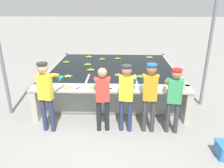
% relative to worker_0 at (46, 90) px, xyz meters
% --- Properties ---
extents(ground_plane, '(80.00, 80.00, 0.00)m').
position_rel_worker_0_xyz_m(ground_plane, '(1.49, 0.33, -1.06)').
color(ground_plane, gray).
rests_on(ground_plane, ground).
extents(wash_tank, '(4.19, 3.65, 0.91)m').
position_rel_worker_0_xyz_m(wash_tank, '(1.49, 2.59, -0.61)').
color(wash_tank, gray).
rests_on(wash_tank, ground).
extents(work_ledge, '(4.19, 0.45, 0.91)m').
position_rel_worker_0_xyz_m(work_ledge, '(1.49, 0.55, -0.43)').
color(work_ledge, '#B7B2A3').
rests_on(work_ledge, ground).
extents(worker_0, '(0.48, 0.75, 1.73)m').
position_rel_worker_0_xyz_m(worker_0, '(0.00, 0.00, 0.00)').
color(worker_0, navy).
rests_on(worker_0, ground).
extents(worker_1, '(0.45, 0.73, 1.61)m').
position_rel_worker_0_xyz_m(worker_1, '(1.32, 0.07, -0.10)').
color(worker_1, '#1E2328').
rests_on(worker_1, ground).
extents(worker_2, '(0.47, 0.74, 1.68)m').
position_rel_worker_0_xyz_m(worker_2, '(1.88, 0.07, -0.04)').
color(worker_2, navy).
rests_on(worker_2, ground).
extents(worker_3, '(0.44, 0.74, 1.72)m').
position_rel_worker_0_xyz_m(worker_3, '(2.43, 0.06, -0.01)').
color(worker_3, '#38383D').
rests_on(worker_3, ground).
extents(worker_4, '(0.47, 0.74, 1.62)m').
position_rel_worker_0_xyz_m(worker_4, '(2.99, 0.04, -0.09)').
color(worker_4, '#38383D').
rests_on(worker_4, ground).
extents(banana_bunch_floating_0, '(0.28, 0.28, 0.08)m').
position_rel_worker_0_xyz_m(banana_bunch_floating_0, '(0.19, 1.43, -0.14)').
color(banana_bunch_floating_0, '#93BC3D').
rests_on(banana_bunch_floating_0, wash_tank).
extents(banana_bunch_floating_1, '(0.28, 0.28, 0.08)m').
position_rel_worker_0_xyz_m(banana_bunch_floating_1, '(0.78, 2.08, -0.14)').
color(banana_bunch_floating_1, '#75A333').
rests_on(banana_bunch_floating_1, wash_tank).
extents(banana_bunch_floating_2, '(0.28, 0.27, 0.08)m').
position_rel_worker_0_xyz_m(banana_bunch_floating_2, '(1.63, 3.57, -0.14)').
color(banana_bunch_floating_2, '#75A333').
rests_on(banana_bunch_floating_2, wash_tank).
extents(banana_bunch_floating_3, '(0.28, 0.27, 0.08)m').
position_rel_worker_0_xyz_m(banana_bunch_floating_3, '(1.87, 1.11, -0.14)').
color(banana_bunch_floating_3, '#9EC642').
rests_on(banana_bunch_floating_3, wash_tank).
extents(banana_bunch_floating_4, '(0.28, 0.27, 0.08)m').
position_rel_worker_0_xyz_m(banana_bunch_floating_4, '(1.05, 3.47, -0.14)').
color(banana_bunch_floating_4, '#7FAD33').
rests_on(banana_bunch_floating_4, wash_tank).
extents(banana_bunch_floating_5, '(0.28, 0.26, 0.08)m').
position_rel_worker_0_xyz_m(banana_bunch_floating_5, '(0.49, 3.82, -0.14)').
color(banana_bunch_floating_5, '#9EC642').
rests_on(banana_bunch_floating_5, wash_tank).
extents(banana_bunch_floating_6, '(0.27, 0.28, 0.08)m').
position_rel_worker_0_xyz_m(banana_bunch_floating_6, '(2.32, 1.48, -0.14)').
color(banana_bunch_floating_6, '#75A333').
rests_on(banana_bunch_floating_6, wash_tank).
extents(banana_bunch_floating_7, '(0.28, 0.28, 0.08)m').
position_rel_worker_0_xyz_m(banana_bunch_floating_7, '(2.89, 3.82, -0.14)').
color(banana_bunch_floating_7, '#9EC642').
rests_on(banana_bunch_floating_7, wash_tank).
extents(banana_bunch_floating_8, '(0.27, 0.28, 0.08)m').
position_rel_worker_0_xyz_m(banana_bunch_floating_8, '(1.68, 1.59, -0.14)').
color(banana_bunch_floating_8, '#7FAD33').
rests_on(banana_bunch_floating_8, wash_tank).
extents(banana_bunch_floating_9, '(0.27, 0.28, 0.08)m').
position_rel_worker_0_xyz_m(banana_bunch_floating_9, '(-0.23, 3.00, -0.14)').
color(banana_bunch_floating_9, '#7FAD33').
rests_on(banana_bunch_floating_9, wash_tank).
extents(banana_bunch_floating_10, '(0.28, 0.28, 0.08)m').
position_rel_worker_0_xyz_m(banana_bunch_floating_10, '(0.59, 2.72, -0.14)').
color(banana_bunch_floating_10, '#93BC3D').
rests_on(banana_bunch_floating_10, wash_tank).
extents(banana_bunch_ledge_0, '(0.28, 0.27, 0.08)m').
position_rel_worker_0_xyz_m(banana_bunch_ledge_0, '(1.07, 0.58, -0.14)').
color(banana_bunch_ledge_0, '#8CB738').
rests_on(banana_bunch_ledge_0, work_ledge).
extents(banana_bunch_ledge_1, '(0.28, 0.28, 0.08)m').
position_rel_worker_0_xyz_m(banana_bunch_ledge_1, '(3.30, 0.62, -0.14)').
color(banana_bunch_ledge_1, '#93BC3D').
rests_on(banana_bunch_ledge_1, work_ledge).
extents(banana_bunch_ledge_2, '(0.28, 0.27, 0.08)m').
position_rel_worker_0_xyz_m(banana_bunch_ledge_2, '(0.38, 0.53, -0.14)').
color(banana_bunch_ledge_2, '#9EC642').
rests_on(banana_bunch_ledge_2, work_ledge).
extents(knife_0, '(0.30, 0.22, 0.02)m').
position_rel_worker_0_xyz_m(knife_0, '(0.70, 0.57, -0.15)').
color(knife_0, silver).
rests_on(knife_0, work_ledge).
extents(knife_1, '(0.32, 0.19, 0.02)m').
position_rel_worker_0_xyz_m(knife_1, '(1.55, 0.55, -0.15)').
color(knife_1, silver).
rests_on(knife_1, work_ledge).
extents(support_post_left, '(0.09, 0.09, 3.20)m').
position_rel_worker_0_xyz_m(support_post_left, '(-1.38, 0.82, 0.54)').
color(support_post_left, slate).
rests_on(support_post_left, ground).
extents(support_post_right, '(0.09, 0.09, 3.20)m').
position_rel_worker_0_xyz_m(support_post_right, '(4.23, 1.57, 0.54)').
color(support_post_right, slate).
rests_on(support_post_right, ground).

